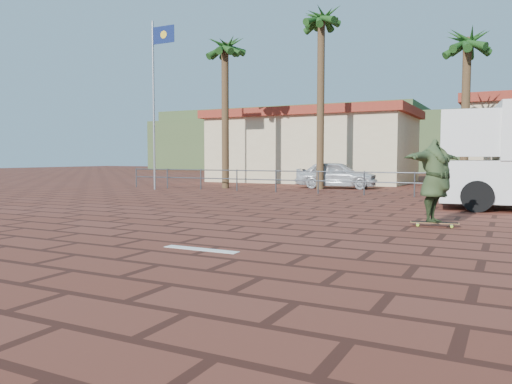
{
  "coord_description": "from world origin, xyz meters",
  "views": [
    {
      "loc": [
        5.34,
        -8.23,
        1.56
      ],
      "look_at": [
        0.37,
        1.5,
        0.8
      ],
      "focal_mm": 35.0,
      "sensor_mm": 36.0,
      "label": 1
    }
  ],
  "objects_px": {
    "skateboarder": "(436,181)",
    "longboard": "(434,223)",
    "car_silver": "(336,175)",
    "car_white": "(475,177)"
  },
  "relations": [
    {
      "from": "skateboarder",
      "to": "longboard",
      "type": "bearing_deg",
      "value": -104.39
    },
    {
      "from": "car_silver",
      "to": "car_white",
      "type": "bearing_deg",
      "value": -92.53
    },
    {
      "from": "longboard",
      "to": "car_silver",
      "type": "relative_size",
      "value": 0.26
    },
    {
      "from": "skateboarder",
      "to": "car_silver",
      "type": "distance_m",
      "value": 13.96
    },
    {
      "from": "longboard",
      "to": "car_white",
      "type": "distance_m",
      "value": 12.95
    },
    {
      "from": "skateboarder",
      "to": "car_silver",
      "type": "xyz_separation_m",
      "value": [
        -6.33,
        12.44,
        -0.35
      ]
    },
    {
      "from": "car_silver",
      "to": "skateboarder",
      "type": "bearing_deg",
      "value": -160.01
    },
    {
      "from": "longboard",
      "to": "skateboarder",
      "type": "distance_m",
      "value": 0.95
    },
    {
      "from": "longboard",
      "to": "car_silver",
      "type": "distance_m",
      "value": 13.97
    },
    {
      "from": "longboard",
      "to": "car_white",
      "type": "bearing_deg",
      "value": 81.43
    }
  ]
}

